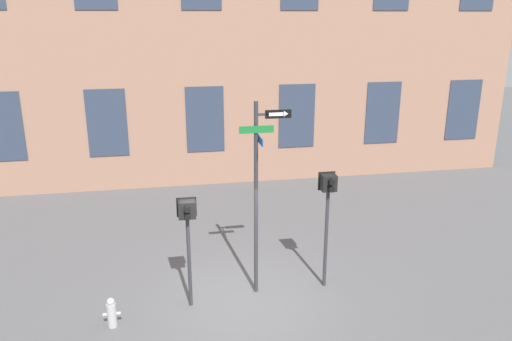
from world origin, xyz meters
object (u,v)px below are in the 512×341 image
at_px(pedestrian_signal_left, 187,223).
at_px(pedestrian_signal_right, 328,199).
at_px(fire_hydrant, 112,313).
at_px(street_sign_pole, 259,185).

distance_m(pedestrian_signal_left, pedestrian_signal_right, 3.15).
xyz_separation_m(pedestrian_signal_right, fire_hydrant, (-4.76, -0.75, -1.85)).
height_order(pedestrian_signal_left, fire_hydrant, pedestrian_signal_left).
bearing_deg(pedestrian_signal_left, pedestrian_signal_right, 4.69).
bearing_deg(fire_hydrant, pedestrian_signal_right, 8.91).
height_order(street_sign_pole, pedestrian_signal_left, street_sign_pole).
height_order(street_sign_pole, pedestrian_signal_right, street_sign_pole).
bearing_deg(street_sign_pole, pedestrian_signal_right, -1.52).
distance_m(pedestrian_signal_left, fire_hydrant, 2.36).
xyz_separation_m(street_sign_pole, pedestrian_signal_right, (1.57, -0.04, -0.42)).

